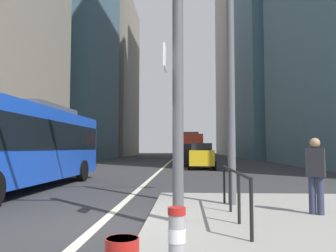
% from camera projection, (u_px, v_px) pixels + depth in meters
% --- Properties ---
extents(ground_plane, '(160.00, 160.00, 0.00)m').
position_uv_depth(ground_plane, '(163.00, 168.00, 26.84)').
color(ground_plane, '#303033').
extents(lane_centre_line, '(0.20, 80.00, 0.01)m').
position_uv_depth(lane_centre_line, '(169.00, 163.00, 36.81)').
color(lane_centre_line, beige).
rests_on(lane_centre_line, ground).
extents(office_tower_left_mid, '(12.73, 18.24, 46.64)m').
position_uv_depth(office_tower_left_mid, '(66.00, 3.00, 50.61)').
color(office_tower_left_mid, slate).
rests_on(office_tower_left_mid, ground).
extents(office_tower_left_far, '(13.60, 20.55, 32.94)m').
position_uv_depth(office_tower_left_far, '(101.00, 78.00, 71.52)').
color(office_tower_left_far, gray).
rests_on(office_tower_left_far, ground).
extents(office_tower_right_far, '(13.05, 25.50, 51.09)m').
position_uv_depth(office_tower_right_far, '(247.00, 50.00, 82.72)').
color(office_tower_right_far, gray).
rests_on(office_tower_right_far, ground).
extents(city_bus_blue_oncoming, '(2.88, 11.62, 3.40)m').
position_uv_depth(city_bus_blue_oncoming, '(20.00, 141.00, 12.72)').
color(city_bus_blue_oncoming, blue).
rests_on(city_bus_blue_oncoming, ground).
extents(city_bus_red_receding, '(2.85, 10.60, 3.40)m').
position_uv_depth(city_bus_red_receding, '(190.00, 146.00, 41.02)').
color(city_bus_red_receding, red).
rests_on(city_bus_red_receding, ground).
extents(city_bus_red_distant, '(2.76, 10.96, 3.40)m').
position_uv_depth(city_bus_red_distant, '(189.00, 147.00, 63.80)').
color(city_bus_red_distant, '#198456').
rests_on(city_bus_red_distant, ground).
extents(car_oncoming_mid, '(2.20, 4.16, 1.94)m').
position_uv_depth(car_oncoming_mid, '(80.00, 155.00, 28.36)').
color(car_oncoming_mid, maroon).
rests_on(car_oncoming_mid, ground).
extents(car_receding_near, '(2.16, 4.12, 1.94)m').
position_uv_depth(car_receding_near, '(201.00, 156.00, 25.54)').
color(car_receding_near, gold).
rests_on(car_receding_near, ground).
extents(car_receding_far, '(2.04, 4.33, 1.94)m').
position_uv_depth(car_receding_far, '(188.00, 155.00, 30.54)').
color(car_receding_far, black).
rests_on(car_receding_far, ground).
extents(traffic_signal_gantry, '(6.42, 0.65, 6.00)m').
position_uv_depth(traffic_signal_gantry, '(73.00, 24.00, 6.96)').
color(traffic_signal_gantry, '#515156').
rests_on(traffic_signal_gantry, median_island).
extents(street_lamp_post, '(5.50, 0.32, 8.00)m').
position_uv_depth(street_lamp_post, '(230.00, 8.00, 8.91)').
color(street_lamp_post, '#56565B').
rests_on(street_lamp_post, median_island).
extents(bollard_left, '(0.20, 0.20, 0.79)m').
position_uv_depth(bollard_left, '(177.00, 240.00, 3.63)').
color(bollard_left, '#99999E').
rests_on(bollard_left, median_island).
extents(pedestrian_railing, '(0.06, 3.69, 0.98)m').
position_uv_depth(pedestrian_railing, '(234.00, 183.00, 7.04)').
color(pedestrian_railing, black).
rests_on(pedestrian_railing, median_island).
extents(pedestrian_waiting, '(0.45, 0.39, 1.65)m').
position_uv_depth(pedestrian_waiting, '(316.00, 172.00, 7.36)').
color(pedestrian_waiting, '#2D334C').
rests_on(pedestrian_waiting, median_island).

